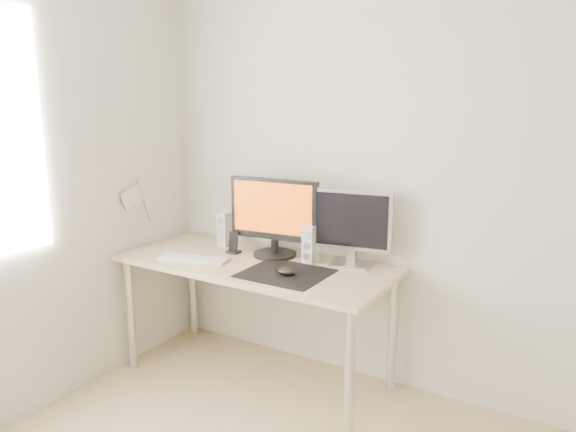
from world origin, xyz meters
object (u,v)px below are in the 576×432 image
at_px(speaker_left, 224,229).
at_px(keyboard, 194,259).
at_px(desk, 256,275).
at_px(mouse, 286,271).
at_px(phone_dock, 234,247).
at_px(main_monitor, 274,214).
at_px(second_monitor, 352,224).
at_px(speaker_right, 310,244).

xyz_separation_m(speaker_left, keyboard, (0.03, -0.34, -0.10)).
bearing_deg(desk, speaker_left, 153.14).
relative_size(mouse, phone_dock, 0.88).
height_order(main_monitor, speaker_left, main_monitor).
height_order(second_monitor, speaker_right, second_monitor).
distance_m(main_monitor, speaker_left, 0.42).
bearing_deg(speaker_right, desk, -150.43).
bearing_deg(keyboard, main_monitor, 40.88).
distance_m(second_monitor, keyboard, 0.94).
relative_size(main_monitor, phone_dock, 4.15).
bearing_deg(mouse, keyboard, -176.73).
relative_size(main_monitor, keyboard, 1.26).
bearing_deg(keyboard, phone_dock, 64.21).
xyz_separation_m(main_monitor, second_monitor, (0.47, 0.07, -0.01)).
bearing_deg(desk, mouse, -23.94).
distance_m(desk, keyboard, 0.38).
bearing_deg(speaker_right, speaker_left, 177.17).
height_order(second_monitor, speaker_left, second_monitor).
xyz_separation_m(desk, keyboard, (-0.33, -0.16, 0.09)).
bearing_deg(speaker_right, second_monitor, 16.82).
xyz_separation_m(mouse, phone_dock, (-0.49, 0.20, 0.02)).
bearing_deg(speaker_right, mouse, -88.72).
height_order(speaker_right, phone_dock, speaker_right).
height_order(desk, main_monitor, main_monitor).
distance_m(main_monitor, keyboard, 0.53).
bearing_deg(keyboard, mouse, 3.27).
bearing_deg(main_monitor, keyboard, -139.12).
height_order(mouse, phone_dock, phone_dock).
xyz_separation_m(speaker_right, phone_dock, (-0.49, -0.07, -0.07)).
xyz_separation_m(desk, main_monitor, (0.03, 0.15, 0.33)).
xyz_separation_m(desk, second_monitor, (0.50, 0.22, 0.32)).
distance_m(keyboard, phone_dock, 0.26).
distance_m(desk, second_monitor, 0.63).
distance_m(mouse, desk, 0.32).
relative_size(speaker_right, phone_dock, 1.62).
bearing_deg(speaker_right, phone_dock, -171.25).
xyz_separation_m(desk, speaker_right, (0.27, 0.15, 0.19)).
height_order(mouse, desk, mouse).
bearing_deg(mouse, phone_dock, 157.78).
bearing_deg(desk, keyboard, -154.51).
distance_m(desk, main_monitor, 0.37).
distance_m(speaker_left, keyboard, 0.36).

